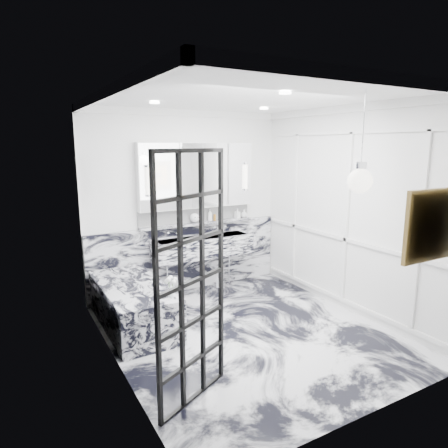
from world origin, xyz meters
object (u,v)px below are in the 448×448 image
mirror_cabinet (197,176)px  bathtub (133,305)px  trough_sink (203,247)px  crittall_door (192,282)px

mirror_cabinet → bathtub: size_ratio=1.15×
trough_sink → bathtub: (-1.33, -0.66, -0.45)m
mirror_cabinet → bathtub: bearing=-147.9°
trough_sink → bathtub: size_ratio=0.97×
trough_sink → mirror_cabinet: bearing=90.0°
mirror_cabinet → bathtub: 2.20m
mirror_cabinet → crittall_door: bearing=-116.7°
trough_sink → mirror_cabinet: mirror_cabinet is taller
trough_sink → bathtub: bearing=-153.5°
mirror_cabinet → bathtub: (-1.32, -0.83, -1.54)m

